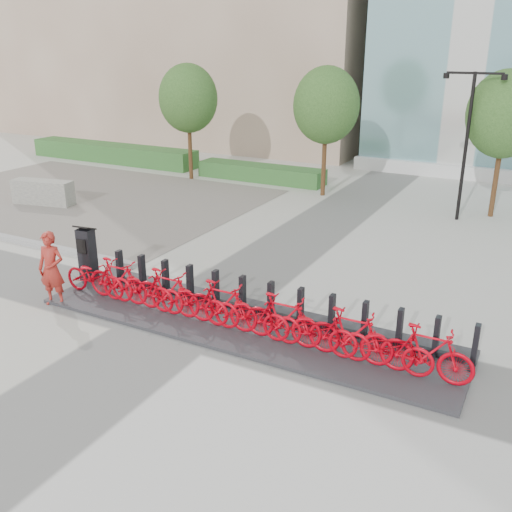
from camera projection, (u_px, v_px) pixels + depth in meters
The scene contains 25 objects.
ground at pixel (186, 319), 12.87m from camera, with size 120.00×120.00×0.00m, color beige.
gravel_patch at pixel (81, 197), 23.08m from camera, with size 14.00×14.00×0.00m, color #615F5D.
hedge_a at pixel (113, 153), 30.06m from camera, with size 10.00×1.40×0.90m, color #325526.
hedge_b at pixel (261, 173), 25.87m from camera, with size 6.00×1.20×0.70m, color #325526.
tree_0 at pixel (188, 99), 25.08m from camera, with size 2.60×2.60×5.10m.
tree_1 at pixel (326, 105), 22.21m from camera, with size 2.60×2.60×5.10m.
tree_2 at pixel (505, 115), 19.34m from camera, with size 2.60×2.60×5.10m.
streetlamp at pixel (468, 130), 19.11m from camera, with size 2.00×0.20×5.00m.
dock_pad at pixel (242, 324), 12.53m from camera, with size 9.60×2.40×0.08m, color #303035.
dock_rail_posts at pixel (269, 301), 12.58m from camera, with size 8.74×0.50×0.85m, color black, non-canonical shape.
bike_0 at pixel (95, 277), 13.79m from camera, with size 0.62×1.78×0.93m, color #C5000F.
bike_1 at pixel (118, 280), 13.46m from camera, with size 0.49×1.72×1.04m, color #C5000F.
bike_2 at pixel (142, 288), 13.15m from camera, with size 0.62×1.78×0.93m, color #C5000F.
bike_3 at pixel (167, 292), 12.82m from camera, with size 0.49×1.72×1.04m, color #C5000F.
bike_4 at pixel (194, 300), 12.52m from camera, with size 0.62×1.78×0.93m, color #C5000F.
bike_5 at pixel (222, 305), 12.18m from camera, with size 0.49×1.72×1.04m, color #C5000F.
bike_6 at pixel (251, 314), 11.88m from camera, with size 0.62×1.78×0.93m, color #C5000F.
bike_7 at pixel (283, 319), 11.55m from camera, with size 0.49×1.72×1.04m, color #C5000F.
bike_8 at pixel (315, 329), 11.25m from camera, with size 0.62×1.78×0.93m, color #C5000F.
bike_9 at pixel (350, 335), 10.91m from camera, with size 0.49×1.72×1.04m, color #C5000F.
bike_10 at pixel (387, 346), 10.61m from camera, with size 0.62×1.78×0.93m, color #C5000F.
bike_11 at pixel (427, 353), 10.28m from camera, with size 0.49×1.72×1.04m, color #C5000F.
kiosk at pixel (87, 253), 14.62m from camera, with size 0.49×0.43×1.48m.
worker_red at pixel (52, 269), 13.30m from camera, with size 0.66×0.43×1.80m, color #A1251E.
jersey_barrier at pixel (43, 192), 21.97m from camera, with size 2.42×0.66×0.94m, color #B2B09E.
Camera 1 is at (6.85, -9.46, 5.82)m, focal length 40.00 mm.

